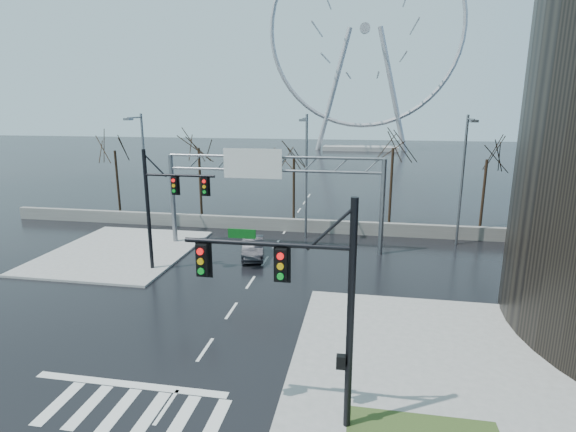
% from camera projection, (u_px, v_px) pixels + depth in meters
% --- Properties ---
extents(ground, '(260.00, 260.00, 0.00)m').
position_uv_depth(ground, '(205.00, 349.00, 20.13)').
color(ground, black).
rests_on(ground, ground).
extents(sidewalk_right_ext, '(12.00, 10.00, 0.15)m').
position_uv_depth(sidewalk_right_ext, '(431.00, 345.00, 20.33)').
color(sidewalk_right_ext, gray).
rests_on(sidewalk_right_ext, ground).
extents(sidewalk_far, '(10.00, 12.00, 0.15)m').
position_uv_depth(sidewalk_far, '(121.00, 251.00, 33.45)').
color(sidewalk_far, gray).
rests_on(sidewalk_far, ground).
extents(barrier_wall, '(52.00, 0.50, 1.10)m').
position_uv_depth(barrier_wall, '(285.00, 225.00, 39.12)').
color(barrier_wall, slate).
rests_on(barrier_wall, ground).
extents(signal_mast_near, '(5.52, 0.41, 8.00)m').
position_uv_depth(signal_mast_near, '(308.00, 293.00, 14.23)').
color(signal_mast_near, black).
rests_on(signal_mast_near, ground).
extents(signal_mast_far, '(4.72, 0.41, 8.00)m').
position_uv_depth(signal_mast_far, '(163.00, 200.00, 28.53)').
color(signal_mast_far, black).
rests_on(signal_mast_far, ground).
extents(sign_gantry, '(16.36, 0.40, 7.60)m').
position_uv_depth(sign_gantry, '(268.00, 181.00, 33.26)').
color(sign_gantry, slate).
rests_on(sign_gantry, ground).
extents(streetlight_left, '(0.50, 2.55, 10.00)m').
position_uv_depth(streetlight_left, '(143.00, 163.00, 38.12)').
color(streetlight_left, slate).
rests_on(streetlight_left, ground).
extents(streetlight_mid, '(0.50, 2.55, 10.00)m').
position_uv_depth(streetlight_mid, '(306.00, 167.00, 35.75)').
color(streetlight_mid, slate).
rests_on(streetlight_mid, ground).
extents(streetlight_right, '(0.50, 2.55, 10.00)m').
position_uv_depth(streetlight_right, '(464.00, 171.00, 33.71)').
color(streetlight_right, slate).
rests_on(streetlight_right, ground).
extents(tree_far_left, '(3.50, 3.50, 7.00)m').
position_uv_depth(tree_far_left, '(115.00, 158.00, 44.79)').
color(tree_far_left, black).
rests_on(tree_far_left, ground).
extents(tree_left, '(3.75, 3.75, 7.50)m').
position_uv_depth(tree_left, '(199.00, 156.00, 42.69)').
color(tree_left, black).
rests_on(tree_left, ground).
extents(tree_center, '(3.25, 3.25, 6.50)m').
position_uv_depth(tree_center, '(294.00, 165.00, 42.32)').
color(tree_center, black).
rests_on(tree_center, ground).
extents(tree_right, '(3.90, 3.90, 7.80)m').
position_uv_depth(tree_right, '(393.00, 157.00, 39.59)').
color(tree_right, black).
rests_on(tree_right, ground).
extents(tree_far_right, '(3.40, 3.40, 6.80)m').
position_uv_depth(tree_far_right, '(486.00, 168.00, 38.90)').
color(tree_far_right, black).
rests_on(tree_far_right, ground).
extents(ferris_wheel, '(45.00, 6.00, 50.91)m').
position_uv_depth(ferris_wheel, '(365.00, 37.00, 103.86)').
color(ferris_wheel, gray).
rests_on(ferris_wheel, ground).
extents(car, '(2.40, 4.50, 1.41)m').
position_uv_depth(car, '(253.00, 247.00, 32.34)').
color(car, black).
rests_on(car, ground).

